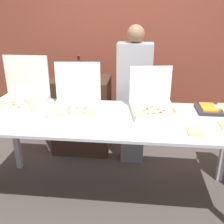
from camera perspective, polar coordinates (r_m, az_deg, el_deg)
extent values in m
plane|color=#423D38|center=(2.89, 0.00, -17.72)|extent=(16.00, 16.00, 0.00)
cube|color=brown|center=(3.95, 2.70, 15.40)|extent=(10.00, 0.06, 2.80)
cube|color=#A8AAB2|center=(2.43, 0.00, -1.37)|extent=(2.48, 0.91, 0.02)
cube|color=#A8AAB2|center=(3.30, -20.28, -4.83)|extent=(0.06, 0.06, 0.87)
cube|color=#A8AAB2|center=(3.12, 23.25, -6.82)|extent=(0.06, 0.06, 0.87)
cube|color=silver|center=(2.52, -7.92, -0.13)|extent=(0.49, 0.49, 0.02)
cube|color=silver|center=(2.31, -8.77, -1.45)|extent=(0.45, 0.05, 0.04)
cube|color=silver|center=(2.55, -12.76, 0.54)|extent=(0.05, 0.45, 0.04)
cube|color=silver|center=(2.48, -3.01, 0.47)|extent=(0.05, 0.45, 0.04)
cube|color=silver|center=(2.67, -7.40, 6.22)|extent=(0.45, 0.05, 0.43)
cylinder|color=#DBB26B|center=(2.51, -7.94, 0.28)|extent=(0.40, 0.40, 0.02)
cylinder|color=#F4D67F|center=(2.51, -7.95, 0.51)|extent=(0.34, 0.34, 0.00)
cylinder|color=#B22D23|center=(2.51, -6.03, 0.68)|extent=(0.03, 0.03, 0.00)
cylinder|color=#B22D23|center=(2.55, -5.57, 1.05)|extent=(0.03, 0.03, 0.00)
cylinder|color=#B22D23|center=(2.56, -7.66, 1.06)|extent=(0.03, 0.03, 0.00)
cylinder|color=#B22D23|center=(2.56, -9.22, 0.92)|extent=(0.03, 0.03, 0.00)
cylinder|color=#B22D23|center=(2.50, -9.61, 0.43)|extent=(0.03, 0.03, 0.00)
cylinder|color=#B22D23|center=(2.42, -9.26, -0.26)|extent=(0.03, 0.03, 0.00)
cylinder|color=#B22D23|center=(2.41, -6.22, -0.23)|extent=(0.03, 0.03, 0.00)
cube|color=silver|center=(2.52, 9.03, -0.20)|extent=(0.48, 0.48, 0.02)
cube|color=silver|center=(2.33, 10.06, -1.36)|extent=(0.41, 0.08, 0.04)
cube|color=silver|center=(2.47, 4.55, 0.34)|extent=(0.08, 0.41, 0.04)
cube|color=silver|center=(2.56, 13.43, 0.52)|extent=(0.08, 0.41, 0.04)
cube|color=silver|center=(2.65, 8.35, 5.69)|extent=(0.41, 0.08, 0.39)
cylinder|color=#DBB26B|center=(2.51, 9.05, 0.20)|extent=(0.36, 0.36, 0.02)
cylinder|color=#F4D67F|center=(2.51, 9.07, 0.43)|extent=(0.31, 0.31, 0.00)
cylinder|color=#B22D23|center=(2.51, 11.18, 0.36)|extent=(0.03, 0.03, 0.00)
cylinder|color=#B22D23|center=(2.52, 9.99, 0.55)|extent=(0.03, 0.03, 0.00)
cylinder|color=#B22D23|center=(2.58, 9.93, 1.09)|extent=(0.03, 0.03, 0.00)
cylinder|color=#B22D23|center=(2.58, 8.71, 1.14)|extent=(0.03, 0.03, 0.00)
cylinder|color=#B22D23|center=(2.57, 7.83, 1.11)|extent=(0.03, 0.03, 0.00)
cylinder|color=#B22D23|center=(2.53, 7.65, 0.79)|extent=(0.03, 0.03, 0.00)
cylinder|color=#B22D23|center=(2.50, 7.73, 0.49)|extent=(0.03, 0.03, 0.00)
cylinder|color=#B22D23|center=(2.47, 6.99, 0.30)|extent=(0.03, 0.03, 0.00)
cylinder|color=#B22D23|center=(2.42, 7.76, -0.24)|extent=(0.03, 0.03, 0.00)
cylinder|color=#B22D23|center=(2.42, 9.04, -0.32)|extent=(0.03, 0.03, 0.00)
cylinder|color=#B22D23|center=(2.45, 10.49, -0.10)|extent=(0.03, 0.03, 0.00)
cylinder|color=#B22D23|center=(2.46, 10.62, -0.01)|extent=(0.03, 0.03, 0.00)
cube|color=silver|center=(2.83, -19.45, 1.30)|extent=(0.49, 0.49, 0.02)
cube|color=silver|center=(2.63, -21.65, 0.13)|extent=(0.48, 0.02, 0.04)
cube|color=silver|center=(2.73, -15.12, 1.73)|extent=(0.02, 0.48, 0.04)
cube|color=silver|center=(2.98, -18.01, 7.30)|extent=(0.48, 0.02, 0.46)
cylinder|color=#DBB26B|center=(2.83, -19.50, 1.66)|extent=(0.42, 0.42, 0.02)
cylinder|color=#F4D67F|center=(2.82, -19.53, 1.87)|extent=(0.36, 0.36, 0.00)
cylinder|color=#B22D23|center=(2.81, -17.81, 2.06)|extent=(0.03, 0.03, 0.00)
cylinder|color=#B22D23|center=(2.87, -18.32, 2.41)|extent=(0.03, 0.03, 0.00)
cylinder|color=#B22D23|center=(2.91, -20.24, 2.46)|extent=(0.03, 0.03, 0.00)
cylinder|color=#B22D23|center=(2.84, -20.76, 1.91)|extent=(0.03, 0.03, 0.00)
cylinder|color=#B22D23|center=(2.78, -20.66, 1.52)|extent=(0.03, 0.03, 0.00)
cylinder|color=#B22D23|center=(2.69, -19.65, 0.95)|extent=(0.03, 0.03, 0.00)
cylinder|color=white|center=(2.22, 17.54, -4.33)|extent=(0.24, 0.24, 0.01)
cube|color=#DBB26B|center=(2.21, 17.57, -4.03)|extent=(0.12, 0.17, 0.02)
cube|color=#F4D67F|center=(2.20, 17.67, -3.89)|extent=(0.09, 0.12, 0.01)
cube|color=#28282D|center=(2.75, 22.00, 0.43)|extent=(0.40, 0.28, 0.03)
cube|color=orange|center=(2.72, 20.25, 0.96)|extent=(0.14, 0.23, 0.02)
cylinder|color=white|center=(2.74, 22.08, 0.96)|extent=(0.08, 0.08, 0.02)
cube|color=#382319|center=(3.54, -6.49, -0.58)|extent=(0.74, 0.55, 1.00)
cylinder|color=black|center=(3.38, -7.15, 8.94)|extent=(0.09, 0.09, 0.20)
cone|color=black|center=(3.36, -7.25, 11.02)|extent=(0.09, 0.09, 0.05)
cylinder|color=black|center=(3.35, -7.28, 11.73)|extent=(0.03, 0.03, 0.03)
cylinder|color=red|center=(3.34, -7.30, 12.12)|extent=(0.04, 0.04, 0.01)
cylinder|color=silver|center=(3.15, -7.66, 7.27)|extent=(0.07, 0.07, 0.12)
cylinder|color=silver|center=(3.14, -7.72, 8.36)|extent=(0.06, 0.06, 0.00)
cylinder|color=#334CB2|center=(3.28, -3.93, 7.98)|extent=(0.07, 0.07, 0.12)
cylinder|color=silver|center=(3.27, -3.96, 9.04)|extent=(0.06, 0.06, 0.00)
cube|color=slate|center=(3.30, 4.52, -4.10)|extent=(0.28, 0.20, 0.80)
cube|color=#99999E|center=(3.05, 4.93, 8.46)|extent=(0.40, 0.22, 0.67)
sphere|color=brown|center=(2.98, 5.21, 16.62)|extent=(0.20, 0.20, 0.20)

